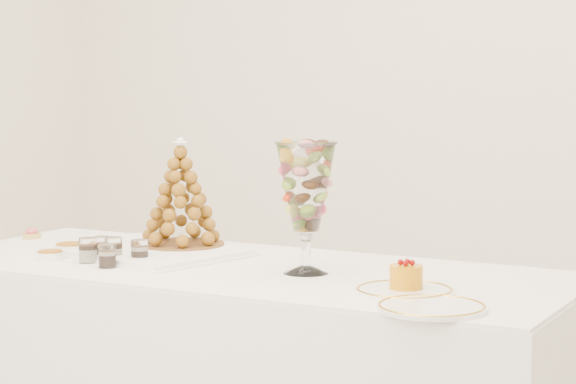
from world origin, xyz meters
The scene contains 14 objects.
lace_tray centered at (-0.46, 0.24, 0.73)m, with size 0.53×0.40×0.02m, color white.
macaron_vase centered at (0.12, 0.21, 0.95)m, with size 0.16×0.16×0.36m.
cake_plate centered at (0.47, 0.10, 0.72)m, with size 0.25×0.25×0.01m, color white.
spare_plate centered at (0.61, -0.04, 0.72)m, with size 0.26×0.26×0.01m, color white.
pink_tart centered at (-0.98, 0.29, 0.73)m, with size 0.06×0.06×0.04m.
verrine_a centered at (-0.51, 0.10, 0.75)m, with size 0.05×0.05×0.07m, color white.
verrine_b centered at (-0.46, 0.10, 0.75)m, with size 0.05×0.05×0.07m, color white.
verrine_c centered at (-0.37, 0.11, 0.75)m, with size 0.05×0.05×0.07m, color white.
verrine_d centered at (-0.50, 0.03, 0.75)m, with size 0.05×0.05×0.07m, color white.
verrine_e centered at (-0.40, 0.00, 0.75)m, with size 0.05×0.05×0.07m, color white.
ramekin_back centered at (-0.65, 0.12, 0.73)m, with size 0.10×0.10×0.03m, color white.
ramekin_front centered at (-0.63, 0.01, 0.73)m, with size 0.08×0.08×0.02m, color white.
croquembouche centered at (-0.41, 0.35, 0.90)m, with size 0.26×0.26×0.33m.
mousse_cake centered at (0.47, 0.11, 0.76)m, with size 0.08×0.08×0.07m.
Camera 1 is at (1.64, -2.40, 1.27)m, focal length 70.00 mm.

